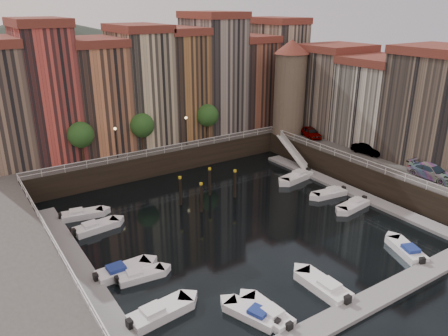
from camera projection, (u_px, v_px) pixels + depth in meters
ground at (233, 221)px, 46.19m from camera, size 200.00×200.00×0.00m
quay_far at (136, 145)px, 66.02m from camera, size 80.00×20.00×3.00m
quay_right at (414, 163)px, 58.44m from camera, size 20.00×36.00×3.00m
dock_left at (82, 272)px, 37.05m from camera, size 2.00×28.00×0.35m
dock_right at (346, 189)px, 53.64m from camera, size 2.00×28.00×0.35m
dock_near at (360, 307)px, 32.82m from camera, size 30.00×2.00×0.35m
mountains at (31, 52)px, 130.39m from camera, size 145.00×100.00×18.00m
far_terrace at (160, 82)px, 62.42m from camera, size 48.70×10.30×17.50m
right_terrace at (378, 97)px, 59.36m from camera, size 9.30×24.30×14.00m
corner_tower at (290, 86)px, 64.19m from camera, size 5.20×5.20×13.80m
promenade_trees at (147, 125)px, 57.43m from camera, size 21.20×3.20×5.20m
street_lamps at (153, 131)px, 57.06m from camera, size 10.36×0.36×4.18m
railings at (208, 173)px, 48.68m from camera, size 36.08×34.04×0.52m
gangway at (292, 151)px, 62.10m from camera, size 2.78×8.32×3.73m
mooring_pilings at (207, 189)px, 49.97m from camera, size 6.70×3.71×3.78m
boat_left_0 at (159, 313)px, 31.85m from camera, size 5.18×2.34×1.17m
boat_left_1 at (140, 275)px, 36.35m from camera, size 4.17×1.89×0.94m
boat_left_2 at (122, 271)px, 36.87m from camera, size 4.85×1.84×1.11m
boat_left_3 at (95, 227)px, 44.07m from camera, size 4.77×2.12×1.08m
boat_left_4 at (81, 214)px, 46.79m from camera, size 4.67×2.40×1.05m
boat_right_1 at (353, 205)px, 48.90m from camera, size 4.63×2.18×1.04m
boat_right_2 at (330, 193)px, 52.04m from camera, size 4.52×2.14×1.02m
boat_right_3 at (297, 177)px, 56.77m from camera, size 5.31×2.69×1.19m
boat_near_0 at (253, 314)px, 31.79m from camera, size 2.93×4.51×1.02m
boat_near_1 at (268, 313)px, 31.88m from camera, size 2.02×4.68×1.06m
boat_near_2 at (324, 287)px, 34.78m from camera, size 1.91×5.13×1.18m
boat_near_3 at (407, 250)px, 39.97m from camera, size 3.15×4.74×1.07m
car_a at (311, 133)px, 63.92m from camera, size 3.09×4.77×1.51m
car_b at (367, 150)px, 56.89m from camera, size 1.94×4.19×1.33m
car_c at (432, 173)px, 48.89m from camera, size 2.23×5.45×1.58m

